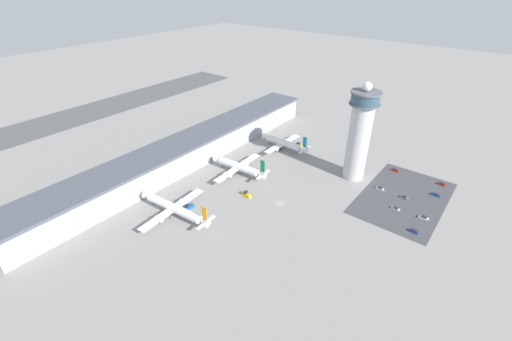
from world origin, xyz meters
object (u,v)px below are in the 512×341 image
(airplane_gate_alpha, at_px, (174,208))
(service_truck_fuel, at_px, (189,207))
(car_red_hatchback, at_px, (442,184))
(car_silver_sedan, at_px, (436,195))
(car_white_wagon, at_px, (380,188))
(car_green_van, at_px, (414,231))
(airplane_gate_charlie, at_px, (284,143))
(service_truck_baggage, at_px, (247,194))
(car_grey_coupe, at_px, (404,198))
(control_tower, at_px, (360,133))
(airplane_gate_bravo, at_px, (239,167))
(car_navy_sedan, at_px, (424,218))
(car_yellow_taxi, at_px, (396,209))
(car_black_suv, at_px, (395,170))
(service_truck_catering, at_px, (298,145))

(airplane_gate_alpha, xyz_separation_m, service_truck_fuel, (8.11, -0.99, -3.50))
(service_truck_fuel, xyz_separation_m, car_red_hatchback, (103.73, -96.27, -0.28))
(car_silver_sedan, xyz_separation_m, car_white_wagon, (-12.73, 25.94, 0.06))
(airplane_gate_alpha, distance_m, car_green_van, 114.45)
(airplane_gate_charlie, bearing_deg, car_silver_sedan, -87.36)
(car_silver_sedan, bearing_deg, car_red_hatchback, 0.60)
(service_truck_baggage, bearing_deg, car_grey_coupe, -53.36)
(service_truck_fuel, bearing_deg, control_tower, -32.90)
(airplane_gate_bravo, distance_m, car_navy_sedan, 102.04)
(service_truck_fuel, height_order, car_yellow_taxi, service_truck_fuel)
(car_yellow_taxi, bearing_deg, airplane_gate_bravo, 104.43)
(car_silver_sedan, xyz_separation_m, car_black_suv, (12.64, 26.21, 0.05))
(service_truck_catering, bearing_deg, car_navy_sedan, -107.87)
(car_yellow_taxi, bearing_deg, car_silver_sedan, -26.37)
(service_truck_catering, height_order, car_silver_sedan, service_truck_catering)
(car_navy_sedan, bearing_deg, car_white_wagon, 65.32)
(car_grey_coupe, xyz_separation_m, car_green_van, (-25.03, -12.36, 0.09))
(control_tower, height_order, car_yellow_taxi, control_tower)
(service_truck_fuel, distance_m, car_green_van, 109.46)
(car_yellow_taxi, relative_size, car_black_suv, 0.92)
(car_silver_sedan, distance_m, car_green_van, 38.19)
(service_truck_fuel, xyz_separation_m, car_silver_sedan, (90.34, -96.41, -0.30))
(airplane_gate_bravo, relative_size, car_white_wagon, 9.31)
(service_truck_catering, height_order, car_white_wagon, service_truck_catering)
(car_black_suv, distance_m, car_white_wagon, 25.38)
(control_tower, bearing_deg, airplane_gate_bravo, 125.32)
(airplane_gate_alpha, xyz_separation_m, service_truck_catering, (102.95, -6.79, -3.30))
(car_black_suv, bearing_deg, service_truck_fuel, 145.72)
(airplane_gate_alpha, bearing_deg, car_navy_sedan, -53.07)
(car_green_van, height_order, car_black_suv, car_green_van)
(service_truck_catering, bearing_deg, car_black_suv, -82.79)
(car_yellow_taxi, bearing_deg, service_truck_baggage, 119.13)
(car_green_van, height_order, car_yellow_taxi, car_green_van)
(car_grey_coupe, distance_m, car_navy_sedan, 17.51)
(car_grey_coupe, bearing_deg, airplane_gate_bravo, 112.04)
(control_tower, xyz_separation_m, airplane_gate_charlie, (4.73, 52.50, -23.72))
(airplane_gate_alpha, bearing_deg, service_truck_catering, -3.77)
(airplane_gate_alpha, relative_size, car_red_hatchback, 10.06)
(car_grey_coupe, bearing_deg, car_white_wagon, 88.17)
(car_silver_sedan, bearing_deg, car_green_van, 179.75)
(airplane_gate_alpha, bearing_deg, airplane_gate_bravo, 1.61)
(airplane_gate_bravo, bearing_deg, car_grey_coupe, -67.96)
(control_tower, relative_size, car_yellow_taxi, 13.70)
(airplane_gate_charlie, height_order, car_black_suv, airplane_gate_charlie)
(car_grey_coupe, bearing_deg, car_yellow_taxi, 178.47)
(car_silver_sedan, xyz_separation_m, car_red_hatchback, (13.38, 0.14, 0.02))
(airplane_gate_alpha, relative_size, airplane_gate_charlie, 1.22)
(car_silver_sedan, relative_size, car_white_wagon, 1.10)
(car_silver_sedan, height_order, car_white_wagon, car_white_wagon)
(airplane_gate_alpha, height_order, airplane_gate_bravo, airplane_gate_bravo)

